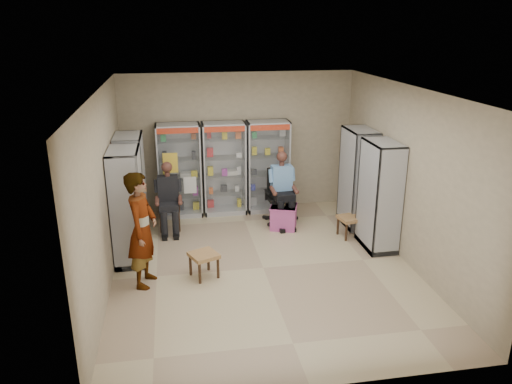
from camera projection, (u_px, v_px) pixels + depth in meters
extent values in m
plane|color=tan|center=(263.00, 268.00, 8.52)|extent=(6.00, 6.00, 0.00)
cube|color=tan|center=(238.00, 142.00, 10.83)|extent=(5.00, 0.02, 3.00)
cube|color=tan|center=(316.00, 271.00, 5.24)|extent=(5.00, 0.02, 3.00)
cube|color=tan|center=(103.00, 193.00, 7.64)|extent=(0.02, 6.00, 3.00)
cube|color=tan|center=(409.00, 177.00, 8.43)|extent=(0.02, 6.00, 3.00)
cube|color=white|center=(264.00, 90.00, 7.55)|extent=(5.00, 6.00, 0.02)
cube|color=#B6BABE|center=(180.00, 171.00, 10.54)|extent=(0.90, 0.50, 2.00)
cube|color=#ADB0B5|center=(224.00, 169.00, 10.69)|extent=(0.90, 0.50, 2.00)
cube|color=#9EA0A5|center=(268.00, 167.00, 10.84)|extent=(0.90, 0.50, 2.00)
cube|color=#A0A2A7|center=(358.00, 178.00, 10.05)|extent=(0.90, 0.50, 2.00)
cube|color=#BABEC2|center=(379.00, 196.00, 9.02)|extent=(0.90, 0.50, 2.00)
cube|color=#B1B3B9|center=(132.00, 187.00, 9.52)|extent=(0.90, 0.50, 2.00)
cube|color=#B9BCC1|center=(128.00, 207.00, 8.50)|extent=(0.90, 0.50, 2.00)
cube|color=black|center=(169.00, 207.00, 9.99)|extent=(0.42, 0.42, 0.94)
cube|color=black|center=(280.00, 196.00, 10.32)|extent=(0.66, 0.66, 1.13)
cube|color=#9D3E73|center=(283.00, 217.00, 10.10)|extent=(0.62, 0.61, 0.48)
cylinder|color=#631F08|center=(284.00, 203.00, 10.02)|extent=(0.07, 0.07, 0.11)
cube|color=olive|center=(350.00, 227.00, 9.71)|extent=(0.47, 0.47, 0.41)
cube|color=#93613E|center=(204.00, 265.00, 8.17)|extent=(0.55, 0.55, 0.42)
imported|color=gray|center=(142.00, 230.00, 7.72)|extent=(0.61, 0.77, 1.86)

